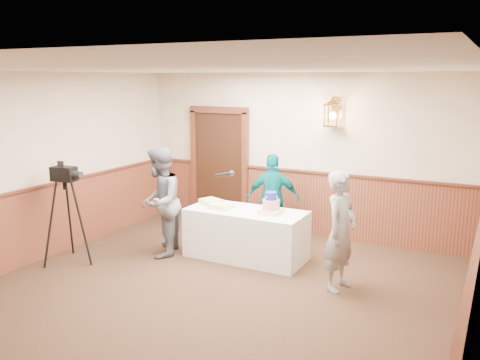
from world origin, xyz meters
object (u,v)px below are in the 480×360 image
at_px(sheet_cake_yellow, 221,206).
at_px(assistant_p, 273,199).
at_px(tiered_cake, 271,205).
at_px(sheet_cake_green, 211,202).
at_px(interviewer, 160,202).
at_px(display_table, 246,234).
at_px(baker, 341,231).
at_px(tv_camera_rig, 67,220).

distance_m(sheet_cake_yellow, assistant_p, 1.07).
xyz_separation_m(tiered_cake, sheet_cake_green, (-1.07, 0.07, -0.09)).
height_order(tiered_cake, interviewer, interviewer).
bearing_deg(display_table, sheet_cake_green, 172.65).
height_order(sheet_cake_yellow, baker, baker).
bearing_deg(sheet_cake_green, sheet_cake_yellow, -32.75).
height_order(display_table, tv_camera_rig, tv_camera_rig).
xyz_separation_m(baker, tv_camera_rig, (-3.85, -0.92, -0.13)).
xyz_separation_m(sheet_cake_yellow, tv_camera_rig, (-1.87, -1.30, -0.13)).
height_order(sheet_cake_yellow, tv_camera_rig, tv_camera_rig).
bearing_deg(assistant_p, sheet_cake_yellow, 46.19).
xyz_separation_m(assistant_p, tv_camera_rig, (-2.30, -2.28, -0.10)).
bearing_deg(assistant_p, interviewer, 27.09).
relative_size(baker, assistant_p, 1.04).
bearing_deg(tv_camera_rig, sheet_cake_green, 34.69).
distance_m(sheet_cake_yellow, baker, 2.02).
bearing_deg(interviewer, assistant_p, 115.18).
xyz_separation_m(display_table, tiered_cake, (0.40, 0.01, 0.50)).
xyz_separation_m(tiered_cake, interviewer, (-1.63, -0.50, -0.03)).
relative_size(interviewer, baker, 1.08).
distance_m(tiered_cake, sheet_cake_yellow, 0.80).
relative_size(tiered_cake, assistant_p, 0.22).
bearing_deg(sheet_cake_yellow, tv_camera_rig, -145.20).
bearing_deg(tiered_cake, display_table, -178.42).
height_order(interviewer, tv_camera_rig, interviewer).
bearing_deg(tiered_cake, interviewer, -162.94).
height_order(baker, tv_camera_rig, baker).
bearing_deg(sheet_cake_yellow, assistant_p, 66.19).
bearing_deg(interviewer, tiered_cake, 85.14).
relative_size(sheet_cake_green, assistant_p, 0.22).
relative_size(sheet_cake_yellow, assistant_p, 0.23).
bearing_deg(tv_camera_rig, assistant_p, 36.40).
distance_m(baker, tv_camera_rig, 3.96).
xyz_separation_m(display_table, tv_camera_rig, (-2.25, -1.39, 0.28)).
relative_size(display_table, sheet_cake_green, 5.49).
height_order(display_table, baker, baker).
relative_size(sheet_cake_yellow, sheet_cake_green, 1.06).
xyz_separation_m(sheet_cake_green, tv_camera_rig, (-1.59, -1.48, -0.14)).
bearing_deg(tiered_cake, sheet_cake_yellow, -172.31).
bearing_deg(sheet_cake_green, interviewer, -134.35).
bearing_deg(interviewer, baker, 68.48).
bearing_deg(interviewer, sheet_cake_green, 113.73).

